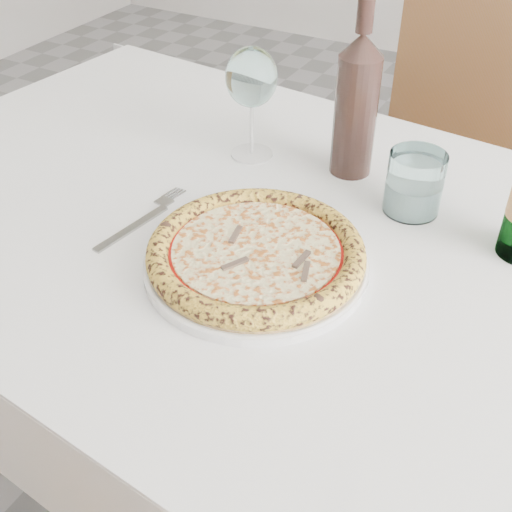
{
  "coord_description": "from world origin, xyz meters",
  "views": [
    {
      "loc": [
        0.45,
        -0.57,
        1.32
      ],
      "look_at": [
        0.11,
        0.05,
        0.78
      ],
      "focal_mm": 45.0,
      "sensor_mm": 36.0,
      "label": 1
    }
  ],
  "objects_px": {
    "chair_far": "(446,160)",
    "dining_table": "(286,273)",
    "wine_glass": "(251,80)",
    "pizza": "(256,252)",
    "tumbler": "(414,187)",
    "plate": "(256,262)",
    "wine_bottle": "(356,104)"
  },
  "relations": [
    {
      "from": "dining_table",
      "to": "wine_glass",
      "type": "distance_m",
      "value": 0.33
    },
    {
      "from": "plate",
      "to": "wine_glass",
      "type": "height_order",
      "value": "wine_glass"
    },
    {
      "from": "dining_table",
      "to": "pizza",
      "type": "xyz_separation_m",
      "value": [
        -0.0,
        -0.1,
        0.11
      ]
    },
    {
      "from": "chair_far",
      "to": "wine_bottle",
      "type": "bearing_deg",
      "value": -96.55
    },
    {
      "from": "chair_far",
      "to": "wine_bottle",
      "type": "relative_size",
      "value": 3.2
    },
    {
      "from": "plate",
      "to": "wine_bottle",
      "type": "height_order",
      "value": "wine_bottle"
    },
    {
      "from": "chair_far",
      "to": "wine_glass",
      "type": "xyz_separation_m",
      "value": [
        -0.24,
        -0.57,
        0.37
      ]
    },
    {
      "from": "tumbler",
      "to": "plate",
      "type": "bearing_deg",
      "value": -120.21
    },
    {
      "from": "chair_far",
      "to": "plate",
      "type": "xyz_separation_m",
      "value": [
        -0.07,
        -0.85,
        0.23
      ]
    },
    {
      "from": "wine_glass",
      "to": "wine_bottle",
      "type": "height_order",
      "value": "wine_bottle"
    },
    {
      "from": "wine_glass",
      "to": "dining_table",
      "type": "bearing_deg",
      "value": -47.96
    },
    {
      "from": "pizza",
      "to": "wine_glass",
      "type": "height_order",
      "value": "wine_glass"
    },
    {
      "from": "chair_far",
      "to": "tumbler",
      "type": "bearing_deg",
      "value": -83.39
    },
    {
      "from": "dining_table",
      "to": "tumbler",
      "type": "height_order",
      "value": "tumbler"
    },
    {
      "from": "chair_far",
      "to": "tumbler",
      "type": "height_order",
      "value": "chair_far"
    },
    {
      "from": "pizza",
      "to": "wine_bottle",
      "type": "relative_size",
      "value": 1.05
    },
    {
      "from": "dining_table",
      "to": "tumbler",
      "type": "xyz_separation_m",
      "value": [
        0.14,
        0.15,
        0.12
      ]
    },
    {
      "from": "pizza",
      "to": "wine_bottle",
      "type": "bearing_deg",
      "value": 87.76
    },
    {
      "from": "chair_far",
      "to": "wine_bottle",
      "type": "distance_m",
      "value": 0.64
    },
    {
      "from": "plate",
      "to": "dining_table",
      "type": "bearing_deg",
      "value": 90.0
    },
    {
      "from": "wine_bottle",
      "to": "chair_far",
      "type": "bearing_deg",
      "value": 83.45
    },
    {
      "from": "plate",
      "to": "wine_glass",
      "type": "relative_size",
      "value": 1.6
    },
    {
      "from": "wine_glass",
      "to": "wine_bottle",
      "type": "bearing_deg",
      "value": 10.69
    },
    {
      "from": "plate",
      "to": "wine_glass",
      "type": "xyz_separation_m",
      "value": [
        -0.16,
        0.28,
        0.13
      ]
    },
    {
      "from": "chair_far",
      "to": "plate",
      "type": "height_order",
      "value": "chair_far"
    },
    {
      "from": "chair_far",
      "to": "dining_table",
      "type": "bearing_deg",
      "value": -95.61
    },
    {
      "from": "chair_far",
      "to": "plate",
      "type": "bearing_deg",
      "value": -94.96
    },
    {
      "from": "dining_table",
      "to": "plate",
      "type": "relative_size",
      "value": 5.14
    },
    {
      "from": "dining_table",
      "to": "pizza",
      "type": "height_order",
      "value": "pizza"
    },
    {
      "from": "dining_table",
      "to": "pizza",
      "type": "distance_m",
      "value": 0.15
    },
    {
      "from": "chair_far",
      "to": "pizza",
      "type": "bearing_deg",
      "value": -94.96
    },
    {
      "from": "chair_far",
      "to": "wine_bottle",
      "type": "height_order",
      "value": "wine_bottle"
    }
  ]
}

